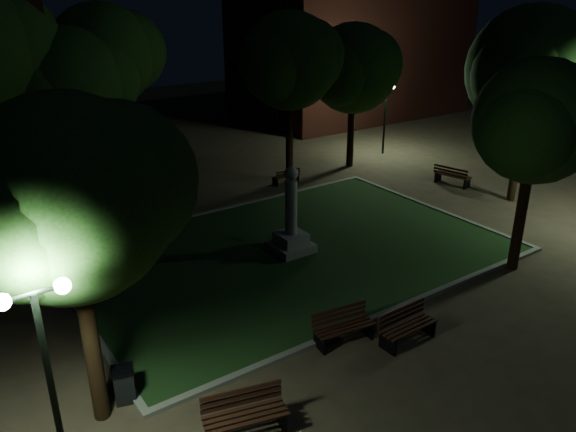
% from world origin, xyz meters
% --- Properties ---
extents(ground, '(80.00, 80.00, 0.00)m').
position_xyz_m(ground, '(0.00, 0.00, 0.00)').
color(ground, '#4D3E2D').
extents(lawn, '(15.00, 10.00, 0.08)m').
position_xyz_m(lawn, '(0.00, 2.00, 0.04)').
color(lawn, '#1F3D19').
rests_on(lawn, ground).
extents(lawn_kerb, '(15.40, 10.40, 0.12)m').
position_xyz_m(lawn_kerb, '(0.00, 2.00, 0.06)').
color(lawn_kerb, slate).
rests_on(lawn_kerb, ground).
extents(monument, '(1.40, 1.40, 3.20)m').
position_xyz_m(monument, '(0.00, 2.00, 0.96)').
color(monument, gray).
rests_on(monument, lawn).
extents(building_far, '(16.00, 10.00, 12.00)m').
position_xyz_m(building_far, '(18.00, 20.00, 6.00)').
color(building_far, '#511E16').
rests_on(building_far, ground).
extents(tree_west, '(5.09, 4.16, 7.35)m').
position_xyz_m(tree_west, '(-8.32, -2.54, 5.27)').
color(tree_west, black).
rests_on(tree_west, ground).
extents(tree_north_wl, '(5.29, 4.32, 7.83)m').
position_xyz_m(tree_north_wl, '(-5.26, 8.92, 5.67)').
color(tree_north_wl, black).
rests_on(tree_north_wl, ground).
extents(tree_north_er, '(5.55, 4.53, 8.17)m').
position_xyz_m(tree_north_er, '(4.65, 8.61, 5.89)').
color(tree_north_er, black).
rests_on(tree_north_er, ground).
extents(tree_ne, '(5.65, 4.61, 7.50)m').
position_xyz_m(tree_ne, '(8.94, 9.03, 5.19)').
color(tree_ne, black).
rests_on(tree_ne, ground).
extents(tree_east, '(6.61, 5.39, 8.53)m').
position_xyz_m(tree_east, '(11.55, 0.74, 5.83)').
color(tree_east, black).
rests_on(tree_east, ground).
extents(tree_se, '(4.88, 3.98, 7.15)m').
position_xyz_m(tree_se, '(5.71, -3.40, 5.15)').
color(tree_se, black).
rests_on(tree_se, ground).
extents(tree_far_north, '(5.13, 4.19, 8.60)m').
position_xyz_m(tree_far_north, '(-3.49, 10.11, 6.49)').
color(tree_far_north, black).
rests_on(tree_far_north, ground).
extents(lamppost_sw, '(1.18, 0.28, 4.72)m').
position_xyz_m(lamppost_sw, '(-9.61, -4.62, 3.27)').
color(lamppost_sw, black).
rests_on(lamppost_sw, ground).
extents(lamppost_ne, '(1.18, 0.28, 3.97)m').
position_xyz_m(lamppost_ne, '(12.06, 9.82, 2.82)').
color(lamppost_ne, black).
rests_on(lamppost_ne, ground).
extents(bench_near_left, '(1.80, 0.83, 0.95)m').
position_xyz_m(bench_near_left, '(-2.04, -3.38, 0.45)').
color(bench_near_left, black).
rests_on(bench_near_left, ground).
extents(bench_near_right, '(1.75, 0.64, 0.95)m').
position_xyz_m(bench_near_right, '(-0.60, -4.36, 0.45)').
color(bench_near_right, black).
rests_on(bench_near_right, ground).
extents(bench_west_near, '(1.93, 1.07, 1.01)m').
position_xyz_m(bench_west_near, '(-6.00, -4.82, 0.47)').
color(bench_west_near, black).
rests_on(bench_west_near, ground).
extents(bench_right_side, '(0.99, 1.87, 0.97)m').
position_xyz_m(bench_right_side, '(10.85, 3.71, 0.46)').
color(bench_right_side, black).
rests_on(bench_right_side, ground).
extents(bench_far_side, '(1.41, 0.56, 0.76)m').
position_xyz_m(bench_far_side, '(4.28, 8.51, 0.36)').
color(bench_far_side, black).
rests_on(bench_far_side, ground).
extents(trash_bin, '(0.63, 0.63, 0.87)m').
position_xyz_m(trash_bin, '(-7.79, -2.31, 0.44)').
color(trash_bin, black).
rests_on(trash_bin, ground).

